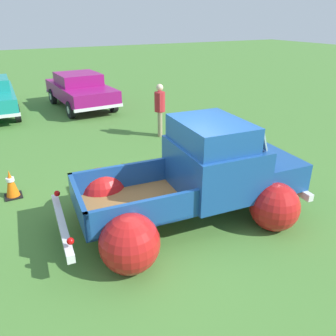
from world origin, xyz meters
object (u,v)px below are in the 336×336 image
(show_car_1, at_px, (80,89))
(lane_cone_0, at_px, (11,184))
(vintage_pickup_truck, at_px, (201,180))
(spectator_0, at_px, (160,107))
(lane_cone_1, at_px, (123,175))

(show_car_1, relative_size, lane_cone_0, 7.01)
(vintage_pickup_truck, relative_size, spectator_0, 2.81)
(lane_cone_0, distance_m, lane_cone_1, 2.41)
(lane_cone_0, height_order, lane_cone_1, same)
(vintage_pickup_truck, xyz_separation_m, show_car_1, (0.16, 9.67, 0.03))
(spectator_0, xyz_separation_m, lane_cone_1, (-2.40, -2.91, -0.65))
(spectator_0, distance_m, lane_cone_0, 5.24)
(vintage_pickup_truck, xyz_separation_m, lane_cone_0, (-3.23, 2.53, -0.45))
(spectator_0, bearing_deg, lane_cone_1, 76.74)
(spectator_0, bearing_deg, vintage_pickup_truck, 98.97)
(vintage_pickup_truck, relative_size, show_car_1, 1.08)
(lane_cone_1, bearing_deg, spectator_0, 50.49)
(spectator_0, xyz_separation_m, lane_cone_0, (-4.71, -2.21, -0.65))
(show_car_1, height_order, lane_cone_1, show_car_1)
(vintage_pickup_truck, relative_size, lane_cone_1, 7.54)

